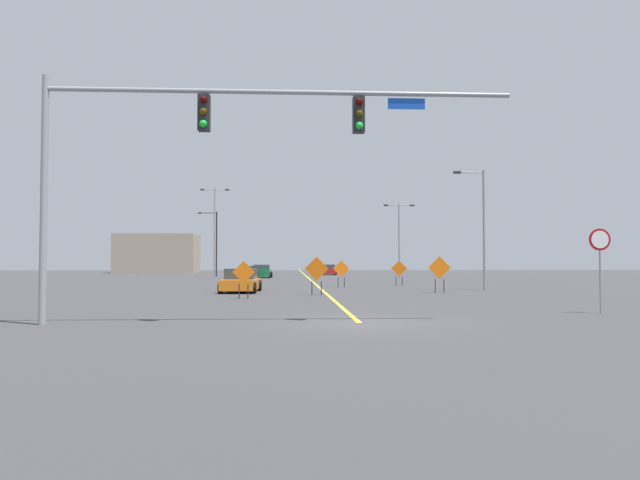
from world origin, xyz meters
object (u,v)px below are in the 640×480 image
car_green_mid (262,272)px  car_black_far (247,273)px  street_lamp_mid_left (215,240)px  construction_sign_right_lane (439,269)px  traffic_signal_assembly (205,135)px  car_orange_approaching (241,281)px  construction_sign_median_far (341,270)px  construction_sign_median_near (399,270)px  street_lamp_near_left (399,234)px  construction_sign_left_shoulder (317,271)px  street_lamp_mid_right (215,226)px  construction_sign_right_shoulder (244,275)px  stop_sign (600,254)px  car_red_passing (328,270)px  street_lamp_far_right (482,223)px

car_green_mid → car_black_far: bearing=-101.6°
street_lamp_mid_left → construction_sign_right_lane: 40.06m
traffic_signal_assembly → car_orange_approaching: traffic_signal_assembly is taller
construction_sign_median_far → construction_sign_median_near: size_ratio=1.01×
construction_sign_right_lane → car_black_far: construction_sign_right_lane is taller
street_lamp_near_left → car_black_far: bearing=175.0°
street_lamp_near_left → car_orange_approaching: street_lamp_near_left is taller
construction_sign_left_shoulder → car_green_mid: size_ratio=0.46×
street_lamp_mid_left → car_orange_approaching: bearing=-80.5°
car_green_mid → construction_sign_median_near: bearing=-62.8°
traffic_signal_assembly → street_lamp_mid_right: bearing=96.8°
street_lamp_mid_left → car_black_far: size_ratio=1.65×
traffic_signal_assembly → construction_sign_median_near: (10.43, 25.82, -4.28)m
car_orange_approaching → street_lamp_mid_right: bearing=100.0°
street_lamp_mid_left → car_black_far: street_lamp_mid_left is taller
construction_sign_right_shoulder → construction_sign_median_near: bearing=54.8°
street_lamp_near_left → street_lamp_mid_right: size_ratio=0.77×
street_lamp_near_left → construction_sign_right_shoulder: 31.68m
car_black_far → car_orange_approaching: bearing=-86.8°
construction_sign_right_lane → car_green_mid: 33.18m
construction_sign_median_far → stop_sign: bearing=-70.8°
car_green_mid → car_red_passing: bearing=57.6°
construction_sign_right_lane → car_red_passing: bearing=94.5°
stop_sign → car_orange_approaching: bearing=132.8°
car_green_mid → car_red_passing: car_green_mid is taller
stop_sign → construction_sign_median_far: size_ratio=1.58×
car_orange_approaching → street_lamp_far_right: bearing=6.9°
street_lamp_far_right → construction_sign_median_near: street_lamp_far_right is taller
construction_sign_left_shoulder → construction_sign_right_shoulder: bearing=-143.5°
traffic_signal_assembly → street_lamp_mid_right: size_ratio=1.41×
stop_sign → street_lamp_mid_right: (-18.67, 44.33, 3.50)m
car_red_passing → car_black_far: bearing=-116.6°
street_lamp_near_left → car_orange_approaching: 26.82m
street_lamp_near_left → car_red_passing: (-5.64, 19.63, -3.75)m
construction_sign_left_shoulder → car_black_far: construction_sign_left_shoulder is taller
construction_sign_median_far → construction_sign_right_lane: 8.69m
construction_sign_left_shoulder → street_lamp_near_left: bearing=70.4°
street_lamp_near_left → street_lamp_mid_left: street_lamp_mid_left is taller
construction_sign_left_shoulder → car_orange_approaching: 5.33m
street_lamp_far_right → car_red_passing: (-6.85, 40.73, -3.51)m
stop_sign → street_lamp_near_left: 37.48m
car_green_mid → car_orange_approaching: 29.90m
street_lamp_near_left → construction_sign_median_near: (-2.70, -14.31, -3.23)m
construction_sign_median_far → car_orange_approaching: bearing=-136.9°
construction_sign_right_lane → traffic_signal_assembly: bearing=-124.3°
construction_sign_right_shoulder → construction_sign_right_lane: 11.61m
traffic_signal_assembly → construction_sign_right_lane: size_ratio=6.57×
car_green_mid → car_red_passing: 14.94m
street_lamp_mid_left → stop_sign: bearing=-68.7°
traffic_signal_assembly → street_lamp_far_right: bearing=53.0°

